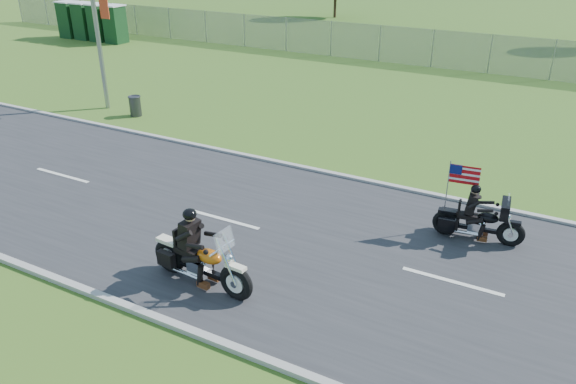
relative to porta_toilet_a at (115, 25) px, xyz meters
The scene contains 12 objects.
ground 27.83m from the porta_toilet_a, 37.69° to the right, with size 420.00×420.00×0.00m, color #305D1D.
road 27.83m from the porta_toilet_a, 37.69° to the right, with size 120.00×8.00×0.04m, color #28282B.
curb_north 25.55m from the porta_toilet_a, 30.48° to the right, with size 120.00×0.18×0.12m, color #9E9B93.
curb_south 30.47m from the porta_toilet_a, 43.74° to the right, with size 120.00×0.18×0.12m, color #9E9B93.
fence 17.26m from the porta_toilet_a, 10.01° to the left, with size 60.00×0.03×2.00m, color gray.
porta_toilet_a is the anchor object (origin of this frame).
porta_toilet_b 1.40m from the porta_toilet_a, behind, with size 1.10×1.10×2.30m, color #113516.
porta_toilet_c 2.80m from the porta_toilet_a, behind, with size 1.10×1.10×2.30m, color #113516.
porta_toilet_d 4.20m from the porta_toilet_a, behind, with size 1.10×1.10×2.30m, color #113516.
motorcycle_lead 28.92m from the porta_toilet_a, 42.76° to the right, with size 2.68×0.78×1.80m.
motorcycle_follow 30.02m from the porta_toilet_a, 29.72° to the right, with size 2.19×0.78×1.83m.
trash_can 16.33m from the porta_toilet_a, 43.64° to the right, with size 0.46×0.46×0.80m, color #3F3F45.
Camera 1 is at (5.69, -10.63, 7.06)m, focal length 35.00 mm.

